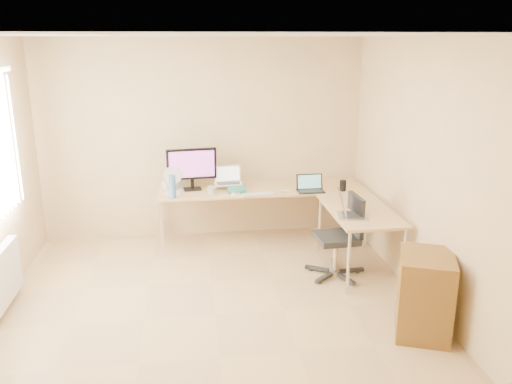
{
  "coord_description": "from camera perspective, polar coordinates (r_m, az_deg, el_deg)",
  "views": [
    {
      "loc": [
        -0.2,
        -4.52,
        2.57
      ],
      "look_at": [
        0.55,
        1.1,
        0.9
      ],
      "focal_mm": 36.57,
      "sensor_mm": 36.0,
      "label": 1
    }
  ],
  "objects": [
    {
      "name": "mouse",
      "position": [
        6.52,
        3.15,
        0.13
      ],
      "size": [
        0.1,
        0.07,
        0.03
      ],
      "primitive_type": "ellipsoid",
      "rotation": [
        0.0,
        0.0,
        -0.11
      ],
      "color": "silver",
      "rests_on": "desk_main"
    },
    {
      "name": "laptop_return",
      "position": [
        5.68,
        10.56,
        -1.5
      ],
      "size": [
        0.41,
        0.34,
        0.24
      ],
      "primitive_type": "cube",
      "rotation": [
        0.0,
        0.0,
        1.41
      ],
      "color": "#B1AFBD",
      "rests_on": "desk_return"
    },
    {
      "name": "radiator",
      "position": [
        5.7,
        -25.89,
        -8.27
      ],
      "size": [
        0.09,
        0.8,
        0.55
      ],
      "primitive_type": "cube",
      "color": "white",
      "rests_on": "ground"
    },
    {
      "name": "papers",
      "position": [
        6.6,
        -9.04,
        0.03
      ],
      "size": [
        0.23,
        0.3,
        0.01
      ],
      "primitive_type": "cube",
      "rotation": [
        0.0,
        0.0,
        -0.13
      ],
      "color": "silver",
      "rests_on": "desk_main"
    },
    {
      "name": "desk_main",
      "position": [
        6.81,
        0.62,
        -2.49
      ],
      "size": [
        2.65,
        0.7,
        0.73
      ],
      "primitive_type": "cube",
      "color": "tan",
      "rests_on": "ground"
    },
    {
      "name": "cabinet",
      "position": [
        4.99,
        17.93,
        -10.79
      ],
      "size": [
        0.63,
        0.69,
        0.78
      ],
      "primitive_type": "cube",
      "rotation": [
        0.0,
        0.0,
        -0.37
      ],
      "color": "brown",
      "rests_on": "ground"
    },
    {
      "name": "desk_fan",
      "position": [
        6.64,
        -9.08,
        1.41
      ],
      "size": [
        0.24,
        0.24,
        0.29
      ],
      "primitive_type": "cylinder",
      "rotation": [
        0.0,
        0.0,
        0.04
      ],
      "color": "beige",
      "rests_on": "desk_main"
    },
    {
      "name": "mug",
      "position": [
        6.43,
        -4.89,
        0.17
      ],
      "size": [
        0.11,
        0.11,
        0.1
      ],
      "primitive_type": "imported",
      "rotation": [
        0.0,
        0.0,
        0.05
      ],
      "color": "beige",
      "rests_on": "desk_main"
    },
    {
      "name": "floor",
      "position": [
        5.21,
        -4.52,
        -13.23
      ],
      "size": [
        4.5,
        4.5,
        0.0
      ],
      "primitive_type": "plane",
      "color": "tan",
      "rests_on": "ground"
    },
    {
      "name": "keyboard",
      "position": [
        6.4,
        0.24,
        -0.22
      ],
      "size": [
        0.4,
        0.16,
        0.02
      ],
      "primitive_type": "cube",
      "rotation": [
        0.0,
        0.0,
        0.13
      ],
      "color": "silver",
      "rests_on": "desk_main"
    },
    {
      "name": "desk_return",
      "position": [
        6.11,
        11.11,
        -5.07
      ],
      "size": [
        0.7,
        1.3,
        0.73
      ],
      "primitive_type": "cube",
      "color": "tan",
      "rests_on": "ground"
    },
    {
      "name": "book_stack",
      "position": [
        6.56,
        -2.1,
        0.35
      ],
      "size": [
        0.25,
        0.32,
        0.05
      ],
      "primitive_type": "cube",
      "rotation": [
        0.0,
        0.0,
        -0.06
      ],
      "color": "#27725A",
      "rests_on": "desk_main"
    },
    {
      "name": "ceiling",
      "position": [
        4.53,
        -5.28,
        16.71
      ],
      "size": [
        4.5,
        4.5,
        0.0
      ],
      "primitive_type": "plane",
      "rotation": [
        3.14,
        0.0,
        0.0
      ],
      "color": "white",
      "rests_on": "ground"
    },
    {
      "name": "office_chair",
      "position": [
        5.85,
        8.78,
        -4.52
      ],
      "size": [
        0.6,
        0.6,
        0.94
      ],
      "primitive_type": "cube",
      "rotation": [
        0.0,
        0.0,
        0.07
      ],
      "color": "black",
      "rests_on": "ground"
    },
    {
      "name": "wall_right",
      "position": [
        5.23,
        18.76,
        1.46
      ],
      "size": [
        0.0,
        4.5,
        4.5
      ],
      "primitive_type": "plane",
      "rotation": [
        1.57,
        0.0,
        -1.57
      ],
      "color": "tan",
      "rests_on": "ground"
    },
    {
      "name": "black_cup",
      "position": [
        6.64,
        9.49,
        0.7
      ],
      "size": [
        0.1,
        0.1,
        0.14
      ],
      "primitive_type": "cylinder",
      "rotation": [
        0.0,
        0.0,
        0.37
      ],
      "color": "black",
      "rests_on": "desk_main"
    },
    {
      "name": "white_box",
      "position": [
        6.79,
        -9.02,
        0.87
      ],
      "size": [
        0.3,
        0.26,
        0.09
      ],
      "primitive_type": "cube",
      "rotation": [
        0.0,
        0.0,
        0.38
      ],
      "color": "silver",
      "rests_on": "desk_main"
    },
    {
      "name": "laptop_black",
      "position": [
        6.54,
        6.02,
        0.93
      ],
      "size": [
        0.33,
        0.25,
        0.21
      ],
      "primitive_type": "cube",
      "rotation": [
        0.0,
        0.0,
        0.0
      ],
      "color": "black",
      "rests_on": "desk_main"
    },
    {
      "name": "wall_front",
      "position": [
        2.61,
        -2.28,
        -12.73
      ],
      "size": [
        4.5,
        0.0,
        4.5
      ],
      "primitive_type": "plane",
      "rotation": [
        -1.57,
        0.0,
        0.0
      ],
      "color": "tan",
      "rests_on": "ground"
    },
    {
      "name": "water_bottle",
      "position": [
        6.31,
        -9.14,
        0.6
      ],
      "size": [
        0.1,
        0.1,
        0.29
      ],
      "primitive_type": "cylinder",
      "rotation": [
        0.0,
        0.0,
        0.22
      ],
      "color": "#4870A6",
      "rests_on": "desk_main"
    },
    {
      "name": "cd_stack",
      "position": [
        6.44,
        -2.22,
        -0.07
      ],
      "size": [
        0.15,
        0.15,
        0.03
      ],
      "primitive_type": "cylinder",
      "rotation": [
        0.0,
        0.0,
        0.18
      ],
      "color": "silver",
      "rests_on": "desk_main"
    },
    {
      "name": "wall_back",
      "position": [
        6.89,
        -5.83,
        5.71
      ],
      "size": [
        4.5,
        0.0,
        4.5
      ],
      "primitive_type": "plane",
      "rotation": [
        1.57,
        0.0,
        0.0
      ],
      "color": "tan",
      "rests_on": "ground"
    },
    {
      "name": "laptop_center",
      "position": [
        6.65,
        -3.05,
        1.79
      ],
      "size": [
        0.36,
        0.29,
        0.23
      ],
      "primitive_type": "cube",
      "rotation": [
        0.0,
        0.0,
        0.05
      ],
      "color": "silver",
      "rests_on": "desk_main"
    },
    {
      "name": "monitor",
      "position": [
        6.6,
        -7.03,
        2.5
      ],
      "size": [
        0.64,
        0.26,
        0.54
      ],
      "primitive_type": "cube",
      "rotation": [
        0.0,
        0.0,
        0.1
      ],
      "color": "black",
      "rests_on": "desk_main"
    }
  ]
}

